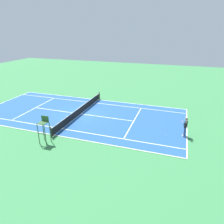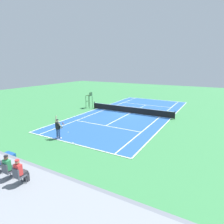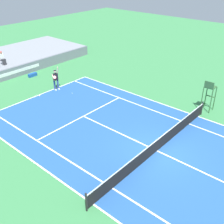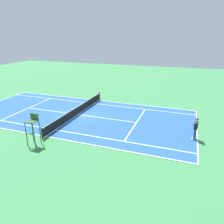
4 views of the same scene
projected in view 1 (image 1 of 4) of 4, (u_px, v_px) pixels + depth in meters
The scene contains 6 objects.
ground_plane at pixel (81, 114), 24.15m from camera, with size 80.00×80.00×0.00m, color #387F47.
court at pixel (81, 114), 24.15m from camera, with size 11.08×23.88×0.03m.
net at pixel (81, 110), 23.95m from camera, with size 11.98×0.10×1.07m.
tennis_player at pixel (185, 127), 18.79m from camera, with size 0.82×0.62×2.08m.
tennis_ball at pixel (166, 135), 19.31m from camera, with size 0.07×0.07×0.07m, color #D1E533.
umpire_chair at pixel (44, 126), 17.58m from camera, with size 0.77×0.77×2.44m.
Camera 1 is at (19.92, 10.62, 9.35)m, focal length 32.75 mm.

